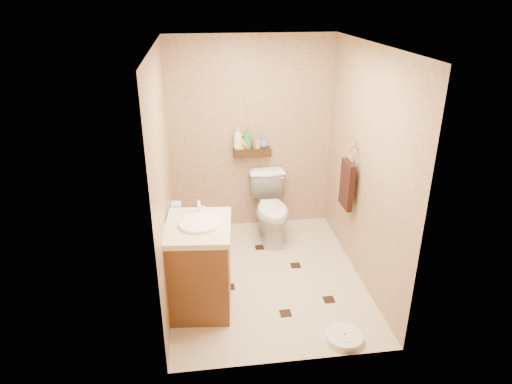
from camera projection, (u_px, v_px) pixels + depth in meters
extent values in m
plane|color=beige|center=(266.00, 276.00, 4.94)|extent=(2.50, 2.50, 0.00)
cube|color=tan|center=(251.00, 136.00, 5.59)|extent=(2.00, 0.04, 2.40)
cube|color=tan|center=(294.00, 236.00, 3.32)|extent=(2.00, 0.04, 2.40)
cube|color=tan|center=(163.00, 178.00, 4.33)|extent=(0.04, 2.50, 2.40)
cube|color=tan|center=(366.00, 168.00, 4.58)|extent=(0.04, 2.50, 2.40)
cube|color=silver|center=(269.00, 45.00, 3.97)|extent=(2.00, 2.50, 0.02)
cube|color=#39250F|center=(252.00, 152.00, 5.59)|extent=(0.46, 0.14, 0.10)
cube|color=black|center=(229.00, 287.00, 4.76)|extent=(0.11, 0.11, 0.01)
cube|color=black|center=(296.00, 265.00, 5.13)|extent=(0.11, 0.11, 0.01)
cube|color=black|center=(286.00, 313.00, 4.37)|extent=(0.11, 0.11, 0.01)
cube|color=black|center=(220.00, 256.00, 5.30)|extent=(0.11, 0.11, 0.01)
cube|color=black|center=(329.00, 300.00, 4.56)|extent=(0.11, 0.11, 0.01)
cube|color=black|center=(260.00, 247.00, 5.49)|extent=(0.11, 0.11, 0.01)
imported|color=white|center=(271.00, 209.00, 5.56)|extent=(0.46, 0.79, 0.80)
cube|color=brown|center=(200.00, 268.00, 4.33)|extent=(0.62, 0.73, 0.83)
cube|color=#F8E7B3|center=(198.00, 227.00, 4.15)|extent=(0.66, 0.78, 0.05)
cylinder|color=white|center=(200.00, 224.00, 4.14)|extent=(0.38, 0.38, 0.05)
cylinder|color=silver|center=(199.00, 206.00, 4.33)|extent=(0.03, 0.03, 0.13)
cylinder|color=white|center=(344.00, 337.00, 4.03)|extent=(0.36, 0.36, 0.06)
cylinder|color=white|center=(345.00, 335.00, 4.01)|extent=(0.20, 0.20, 0.01)
cylinder|color=#186061|center=(204.00, 240.00, 5.53)|extent=(0.12, 0.12, 0.13)
cylinder|color=white|center=(203.00, 222.00, 5.43)|extent=(0.02, 0.02, 0.37)
sphere|color=white|center=(203.00, 209.00, 5.36)|extent=(0.09, 0.09, 0.09)
cube|color=silver|center=(357.00, 144.00, 4.73)|extent=(0.03, 0.06, 0.08)
torus|color=silver|center=(353.00, 155.00, 4.77)|extent=(0.02, 0.19, 0.19)
cube|color=black|center=(347.00, 185.00, 4.91)|extent=(0.06, 0.30, 0.52)
cylinder|color=white|center=(176.00, 206.00, 5.17)|extent=(0.11, 0.11, 0.11)
cylinder|color=silver|center=(172.00, 201.00, 5.14)|extent=(0.04, 0.02, 0.02)
imported|color=white|center=(238.00, 138.00, 5.49)|extent=(0.10, 0.10, 0.27)
imported|color=gold|center=(241.00, 142.00, 5.51)|extent=(0.09, 0.09, 0.18)
imported|color=#E04A1A|center=(245.00, 143.00, 5.53)|extent=(0.14, 0.14, 0.14)
imported|color=#2C864C|center=(247.00, 138.00, 5.51)|extent=(0.13, 0.13, 0.26)
imported|color=#E4854C|center=(257.00, 142.00, 5.54)|extent=(0.10, 0.10, 0.16)
imported|color=#5263CE|center=(263.00, 142.00, 5.56)|extent=(0.14, 0.14, 0.14)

